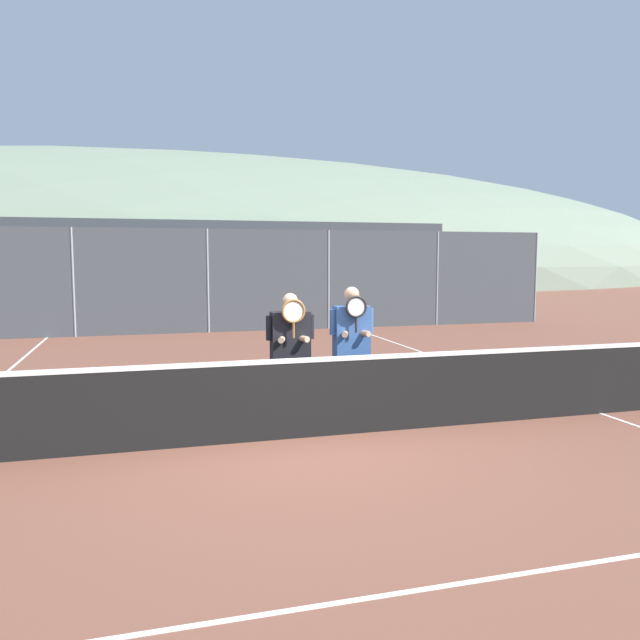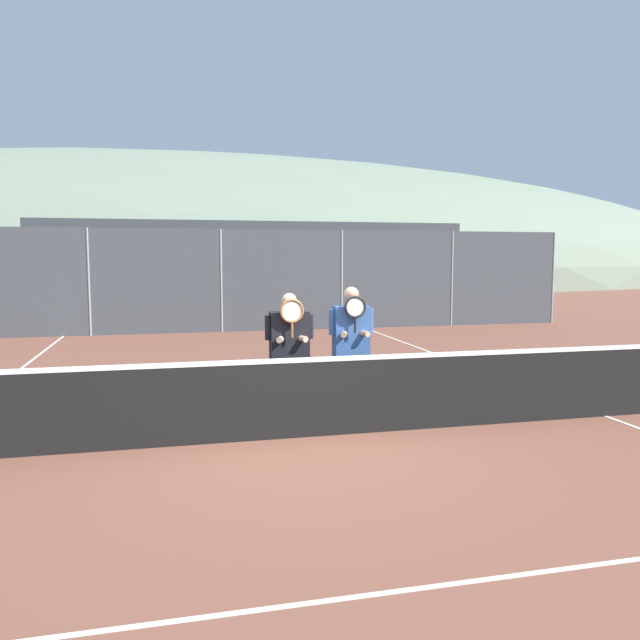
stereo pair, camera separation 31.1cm
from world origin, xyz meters
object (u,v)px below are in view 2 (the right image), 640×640
car_left_of_center (144,294)px  car_center (292,292)px  player_center_left (351,343)px  player_leftmost (290,347)px

car_left_of_center → car_center: (4.82, -0.08, 0.01)m
car_left_of_center → car_center: car_center is taller
player_center_left → car_center: 13.02m
player_leftmost → car_center: car_center is taller
car_left_of_center → car_center: 4.82m
player_leftmost → car_left_of_center: size_ratio=0.38×
player_leftmost → player_center_left: size_ratio=0.96×
player_center_left → car_left_of_center: (-3.07, 12.98, -0.10)m
player_center_left → car_center: (1.75, 12.90, -0.09)m
player_leftmost → car_center: 13.12m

